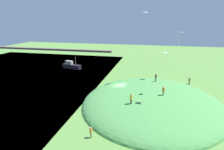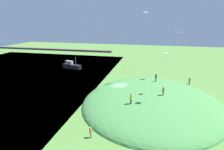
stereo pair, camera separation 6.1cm
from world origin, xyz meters
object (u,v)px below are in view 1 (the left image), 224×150
at_px(kite_1, 100,22).
at_px(kite_5, 146,13).
at_px(person_near_shore, 163,90).
at_px(person_on_hilltop, 189,80).
at_px(kite_4, 166,54).
at_px(kite_2, 180,33).
at_px(kite_7, 177,20).
at_px(person_watching_kites, 156,77).
at_px(boat_on_lake, 71,66).
at_px(person_walking_path, 91,131).
at_px(person_with_child, 131,98).

distance_m(kite_1, kite_5, 9.22).
bearing_deg(person_near_shore, person_on_hilltop, -175.86).
bearing_deg(kite_1, kite_4, -27.17).
xyz_separation_m(kite_2, kite_5, (-5.50, 10.56, 3.17)).
xyz_separation_m(person_on_hilltop, kite_4, (-6.87, -13.64, 8.46)).
height_order(kite_1, kite_7, kite_7).
bearing_deg(kite_1, person_watching_kites, 2.02).
xyz_separation_m(boat_on_lake, kite_1, (14.26, -14.68, 13.47)).
xyz_separation_m(person_near_shore, kite_7, (2.29, 11.28, 11.21)).
distance_m(kite_1, kite_4, 15.21).
xyz_separation_m(person_walking_path, kite_7, (11.59, 21.73, 13.71)).
bearing_deg(kite_5, kite_4, -63.81).
xyz_separation_m(person_near_shore, kite_5, (-4.02, 8.61, 12.62)).
distance_m(kite_2, kite_7, 13.37).
distance_m(person_watching_kites, person_with_child, 12.13).
bearing_deg(kite_2, kite_1, 147.43).
distance_m(person_walking_path, kite_7, 28.18).
xyz_separation_m(person_near_shore, kite_4, (-0.12, 0.69, 6.02)).
bearing_deg(kite_1, person_near_shore, -29.32).
xyz_separation_m(kite_2, kite_7, (0.82, 13.22, 1.77)).
height_order(person_near_shore, person_watching_kites, person_near_shore).
height_order(person_near_shore, person_on_hilltop, person_near_shore).
bearing_deg(boat_on_lake, kite_2, 153.09).
bearing_deg(person_walking_path, kite_7, -43.14).
distance_m(person_near_shore, kite_4, 6.06).
relative_size(kite_1, kite_5, 0.53).
height_order(boat_on_lake, person_near_shore, person_near_shore).
bearing_deg(person_walking_path, person_watching_kites, -39.09).
bearing_deg(kite_5, person_on_hilltop, 27.97).
bearing_deg(kite_5, kite_7, 22.89).
xyz_separation_m(person_on_hilltop, kite_5, (-10.76, -5.72, 15.06)).
bearing_deg(kite_2, person_walking_path, -141.73).
bearing_deg(kite_7, boat_on_lake, 160.12).
bearing_deg(kite_7, kite_4, -102.85).
height_order(person_walking_path, kite_5, kite_5).
relative_size(person_on_hilltop, person_walking_path, 1.05).
height_order(person_with_child, kite_5, kite_5).
relative_size(person_on_hilltop, kite_2, 0.82).
bearing_deg(kite_2, kite_4, 121.29).
distance_m(person_on_hilltop, kite_7, 14.68).
distance_m(kite_2, kite_5, 12.32).
distance_m(person_near_shore, kite_2, 9.75).
distance_m(person_on_hilltop, person_walking_path, 29.52).
relative_size(person_near_shore, person_on_hilltop, 0.94).
relative_size(person_with_child, kite_5, 0.73).
bearing_deg(person_near_shore, person_walking_path, -12.35).
relative_size(boat_on_lake, kite_7, 3.02).
xyz_separation_m(person_with_child, kite_4, (4.84, 4.53, 6.26)).
height_order(boat_on_lake, kite_1, kite_1).
height_order(person_walking_path, kite_4, kite_4).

